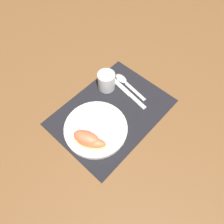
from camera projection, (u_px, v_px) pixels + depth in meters
name	position (u px, v px, depth m)	size (l,w,h in m)	color
ground_plane	(111.00, 112.00, 0.84)	(3.00, 3.00, 0.00)	brown
placemat	(111.00, 112.00, 0.84)	(0.44, 0.32, 0.00)	black
plate	(96.00, 129.00, 0.79)	(0.23, 0.23, 0.02)	white
juice_glass	(106.00, 82.00, 0.88)	(0.07, 0.07, 0.08)	silver
knife	(128.00, 93.00, 0.88)	(0.05, 0.21, 0.01)	silver
spoon	(125.00, 82.00, 0.91)	(0.05, 0.17, 0.01)	silver
fork	(95.00, 131.00, 0.78)	(0.19, 0.05, 0.00)	silver
citrus_wedge_0	(87.00, 138.00, 0.74)	(0.09, 0.11, 0.04)	#F7C656
citrus_wedge_1	(92.00, 143.00, 0.74)	(0.09, 0.11, 0.03)	#F7C656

